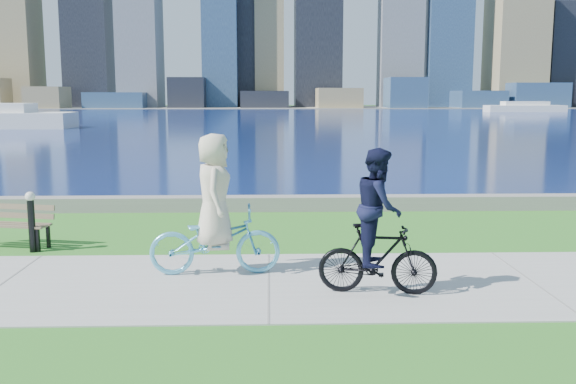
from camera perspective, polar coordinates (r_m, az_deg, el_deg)
name	(u,v)px	position (r m, az deg, el deg)	size (l,w,h in m)	color
ground	(269,284)	(9.76, -1.74, -8.19)	(320.00, 320.00, 0.00)	#25681B
concrete_path	(269,283)	(9.75, -1.74, -8.13)	(80.00, 3.50, 0.02)	#9B9A96
seawall	(269,203)	(15.76, -1.74, -1.02)	(90.00, 0.50, 0.35)	slate
bay_water	(269,117)	(81.39, -1.72, 6.70)	(320.00, 131.00, 0.01)	#0D1D53
far_shore	(269,107)	(139.36, -1.72, 7.55)	(320.00, 30.00, 0.12)	gray
ferry_far	(525,108)	(110.40, 20.30, 7.05)	(12.40, 3.54, 1.68)	silver
park_bench	(12,222)	(13.00, -23.32, -2.44)	(1.60, 0.83, 0.79)	black
bollard_lamp	(31,218)	(12.43, -21.85, -2.12)	(0.18, 0.18, 1.11)	black
cyclist_woman	(215,223)	(10.11, -6.54, -2.71)	(0.82, 2.09, 2.22)	#5CBAE1
cyclist_man	(378,233)	(9.12, 8.01, -3.65)	(0.75, 1.73, 2.08)	black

